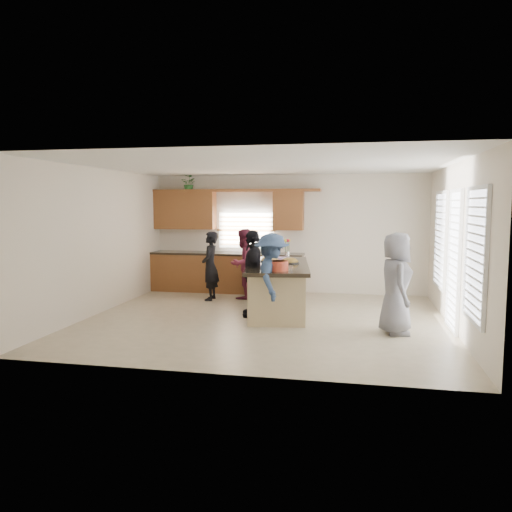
% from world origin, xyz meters
% --- Properties ---
extents(floor, '(6.50, 6.50, 0.00)m').
position_xyz_m(floor, '(0.00, 0.00, 0.00)').
color(floor, '#C7B594').
rests_on(floor, ground).
extents(room_shell, '(6.52, 6.02, 2.81)m').
position_xyz_m(room_shell, '(0.00, 0.00, 1.90)').
color(room_shell, silver).
rests_on(room_shell, ground).
extents(back_cabinetry, '(4.08, 0.66, 2.46)m').
position_xyz_m(back_cabinetry, '(-1.47, 2.73, 0.91)').
color(back_cabinetry, brown).
rests_on(back_cabinetry, ground).
extents(right_wall_glazing, '(0.06, 4.00, 2.25)m').
position_xyz_m(right_wall_glazing, '(3.22, -0.13, 1.34)').
color(right_wall_glazing, white).
rests_on(right_wall_glazing, ground).
extents(island, '(1.49, 2.83, 0.95)m').
position_xyz_m(island, '(0.14, 0.71, 0.45)').
color(island, tan).
rests_on(island, ground).
extents(platter_front, '(0.40, 0.40, 0.16)m').
position_xyz_m(platter_front, '(0.09, 0.24, 0.98)').
color(platter_front, black).
rests_on(platter_front, island).
extents(platter_mid, '(0.39, 0.39, 0.16)m').
position_xyz_m(platter_mid, '(0.34, 0.87, 0.98)').
color(platter_mid, black).
rests_on(platter_mid, island).
extents(platter_back, '(0.40, 0.40, 0.16)m').
position_xyz_m(platter_back, '(-0.09, 1.08, 0.98)').
color(platter_back, black).
rests_on(platter_back, island).
extents(salad_bowl, '(0.38, 0.38, 0.17)m').
position_xyz_m(salad_bowl, '(0.27, -0.25, 1.04)').
color(salad_bowl, '#C43E24').
rests_on(salad_bowl, island).
extents(clear_cup, '(0.08, 0.08, 0.09)m').
position_xyz_m(clear_cup, '(0.51, -0.25, 1.00)').
color(clear_cup, white).
rests_on(clear_cup, island).
extents(plate_stack, '(0.25, 0.25, 0.05)m').
position_xyz_m(plate_stack, '(0.07, 1.44, 0.98)').
color(plate_stack, '#A983BE').
rests_on(plate_stack, island).
extents(flower_vase, '(0.14, 0.14, 0.41)m').
position_xyz_m(flower_vase, '(0.17, 1.76, 1.18)').
color(flower_vase, silver).
rests_on(flower_vase, island).
extents(potted_plant, '(0.43, 0.40, 0.40)m').
position_xyz_m(potted_plant, '(-2.38, 2.82, 2.60)').
color(potted_plant, '#33742E').
rests_on(potted_plant, back_cabinetry).
extents(woman_left_back, '(0.40, 0.58, 1.51)m').
position_xyz_m(woman_left_back, '(-1.51, 1.62, 0.76)').
color(woman_left_back, black).
rests_on(woman_left_back, ground).
extents(woman_left_mid, '(0.87, 0.94, 1.56)m').
position_xyz_m(woman_left_mid, '(-0.83, 1.93, 0.78)').
color(woman_left_mid, maroon).
rests_on(woman_left_mid, ground).
extents(woman_left_front, '(0.59, 1.02, 1.63)m').
position_xyz_m(woman_left_front, '(-0.27, 0.26, 0.82)').
color(woman_left_front, black).
rests_on(woman_left_front, ground).
extents(woman_right_back, '(0.75, 1.12, 1.61)m').
position_xyz_m(woman_right_back, '(0.18, -0.33, 0.81)').
color(woman_right_back, '#33496F').
rests_on(woman_right_back, ground).
extents(woman_right_front, '(0.63, 0.87, 1.66)m').
position_xyz_m(woman_right_front, '(2.27, -0.54, 0.83)').
color(woman_right_front, slate).
rests_on(woman_right_front, ground).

